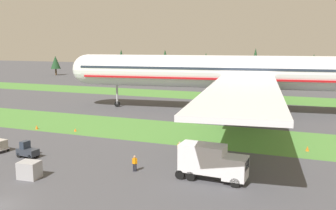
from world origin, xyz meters
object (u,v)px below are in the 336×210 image
object	(u,v)px
ground_crew_marshaller	(180,148)
taxiway_marker_1	(75,130)
airliner	(243,72)
ground_crew_loader	(135,163)
baggage_tug	(27,151)
taxiway_marker_2	(37,127)
catering_truck	(211,161)
taxiway_marker_0	(307,149)
uld_container_1	(29,170)

from	to	relation	value
ground_crew_marshaller	taxiway_marker_1	size ratio (longest dim) A/B	3.86
airliner	ground_crew_loader	bearing A→B (deg)	165.92
baggage_tug	taxiway_marker_2	xyz separation A→B (m)	(-9.00, 12.25, -0.50)
baggage_tug	catering_truck	xyz separation A→B (m)	(22.38, 0.62, 1.14)
catering_truck	ground_crew_loader	bearing A→B (deg)	-84.71
taxiway_marker_1	taxiway_marker_0	bearing A→B (deg)	2.69
airliner	taxiway_marker_0	world-z (taller)	airliner
airliner	taxiway_marker_0	distance (m)	27.84
uld_container_1	taxiway_marker_1	bearing A→B (deg)	111.96
baggage_tug	taxiway_marker_1	distance (m)	13.43
airliner	taxiway_marker_2	distance (m)	38.96
catering_truck	uld_container_1	size ratio (longest dim) A/B	3.52
catering_truck	uld_container_1	world-z (taller)	catering_truck
catering_truck	taxiway_marker_2	distance (m)	33.51
uld_container_1	taxiway_marker_1	xyz separation A→B (m)	(-7.53, 18.67, -0.65)
ground_crew_marshaller	uld_container_1	xyz separation A→B (m)	(-11.67, -12.63, -0.07)
airliner	taxiway_marker_0	size ratio (longest dim) A/B	138.07
taxiway_marker_0	taxiway_marker_2	size ratio (longest dim) A/B	1.00
baggage_tug	taxiway_marker_0	world-z (taller)	baggage_tug
catering_truck	taxiway_marker_0	size ratio (longest dim) A/B	11.08
taxiway_marker_1	ground_crew_marshaller	bearing A→B (deg)	-17.47
uld_container_1	taxiway_marker_0	bearing A→B (deg)	37.74
airliner	ground_crew_marshaller	distance (m)	32.15
uld_container_1	taxiway_marker_0	world-z (taller)	uld_container_1
baggage_tug	ground_crew_marshaller	xyz separation A→B (m)	(16.78, 7.16, 0.13)
taxiway_marker_0	taxiway_marker_2	distance (m)	40.35
taxiway_marker_1	taxiway_marker_2	xyz separation A→B (m)	(-6.58, -0.95, 0.09)
ground_crew_marshaller	ground_crew_loader	xyz separation A→B (m)	(-2.62, -6.99, 0.00)
ground_crew_marshaller	taxiway_marker_1	xyz separation A→B (m)	(-19.19, 6.04, -0.72)
airliner	ground_crew_marshaller	bearing A→B (deg)	169.14
airliner	uld_container_1	size ratio (longest dim) A/B	43.87
taxiway_marker_0	taxiway_marker_2	world-z (taller)	taxiway_marker_2
airliner	catering_truck	world-z (taller)	airliner
baggage_tug	catering_truck	world-z (taller)	catering_truck
taxiway_marker_2	uld_container_1	bearing A→B (deg)	-51.47
airliner	ground_crew_loader	distance (m)	39.21
airliner	uld_container_1	distance (m)	46.56
taxiway_marker_1	baggage_tug	bearing A→B (deg)	-79.63
ground_crew_loader	taxiway_marker_1	xyz separation A→B (m)	(-16.58, 13.03, -0.72)
ground_crew_loader	taxiway_marker_0	bearing A→B (deg)	24.91
ground_crew_marshaller	uld_container_1	bearing A→B (deg)	-147.77
ground_crew_marshaller	uld_container_1	size ratio (longest dim) A/B	0.87
catering_truck	ground_crew_loader	xyz separation A→B (m)	(-8.23, -0.45, -1.01)
catering_truck	baggage_tug	bearing A→B (deg)	-86.23
baggage_tug	airliner	bearing A→B (deg)	160.18
baggage_tug	taxiway_marker_1	xyz separation A→B (m)	(-2.42, 13.20, -0.59)
baggage_tug	uld_container_1	bearing A→B (deg)	49.26
baggage_tug	catering_truck	size ratio (longest dim) A/B	0.39
uld_container_1	taxiway_marker_0	size ratio (longest dim) A/B	3.15
ground_crew_loader	taxiway_marker_2	size ratio (longest dim) A/B	2.73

